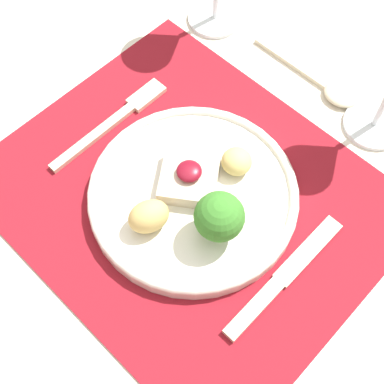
{
  "coord_description": "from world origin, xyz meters",
  "views": [
    {
      "loc": [
        0.21,
        -0.21,
        1.31
      ],
      "look_at": [
        0.01,
        -0.0,
        0.77
      ],
      "focal_mm": 50.0,
      "sensor_mm": 36.0,
      "label": 1
    }
  ],
  "objects_px": {
    "dinner_plate": "(194,196)",
    "knife": "(277,284)",
    "spoon": "(328,86)",
    "fork": "(117,118)"
  },
  "relations": [
    {
      "from": "dinner_plate",
      "to": "knife",
      "type": "height_order",
      "value": "dinner_plate"
    },
    {
      "from": "dinner_plate",
      "to": "fork",
      "type": "bearing_deg",
      "value": 173.35
    },
    {
      "from": "dinner_plate",
      "to": "fork",
      "type": "relative_size",
      "value": 1.33
    },
    {
      "from": "dinner_plate",
      "to": "knife",
      "type": "bearing_deg",
      "value": -3.85
    },
    {
      "from": "fork",
      "to": "spoon",
      "type": "distance_m",
      "value": 0.28
    },
    {
      "from": "knife",
      "to": "spoon",
      "type": "bearing_deg",
      "value": 116.25
    },
    {
      "from": "fork",
      "to": "spoon",
      "type": "relative_size",
      "value": 1.09
    },
    {
      "from": "fork",
      "to": "spoon",
      "type": "xyz_separation_m",
      "value": [
        0.16,
        0.23,
        -0.0
      ]
    },
    {
      "from": "dinner_plate",
      "to": "knife",
      "type": "xyz_separation_m",
      "value": [
        0.13,
        -0.01,
        -0.01
      ]
    },
    {
      "from": "knife",
      "to": "spoon",
      "type": "relative_size",
      "value": 1.09
    }
  ]
}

